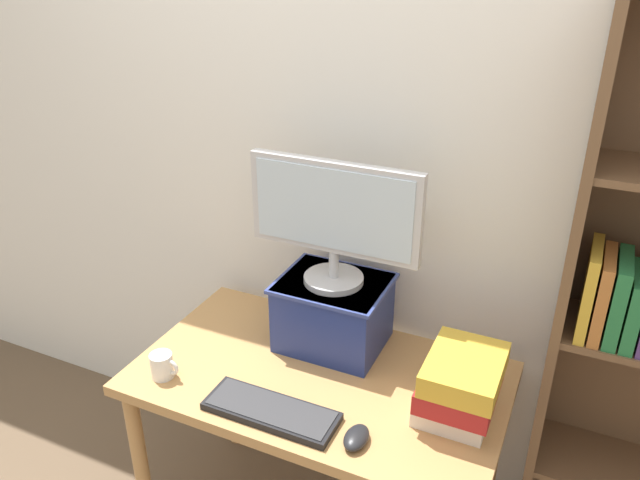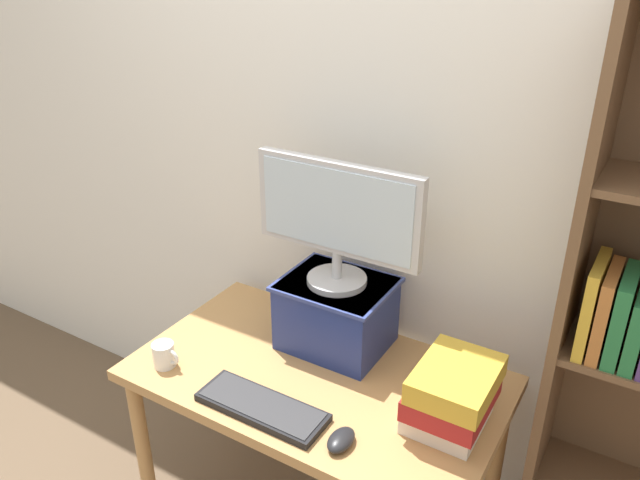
% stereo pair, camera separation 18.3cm
% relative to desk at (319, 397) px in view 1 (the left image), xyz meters
% --- Properties ---
extents(back_wall, '(7.00, 0.08, 2.60)m').
position_rel_desk_xyz_m(back_wall, '(0.00, 0.42, 0.67)').
color(back_wall, silver).
rests_on(back_wall, ground_plane).
extents(desk, '(1.15, 0.66, 0.72)m').
position_rel_desk_xyz_m(desk, '(0.00, 0.00, 0.00)').
color(desk, '#B7844C').
rests_on(desk, ground_plane).
extents(riser_box, '(0.35, 0.29, 0.24)m').
position_rel_desk_xyz_m(riser_box, '(-0.03, 0.17, 0.21)').
color(riser_box, navy).
rests_on(riser_box, desk).
extents(computer_monitor, '(0.55, 0.19, 0.41)m').
position_rel_desk_xyz_m(computer_monitor, '(-0.03, 0.17, 0.56)').
color(computer_monitor, '#B7B7BA').
rests_on(computer_monitor, riser_box).
extents(keyboard, '(0.39, 0.14, 0.02)m').
position_rel_desk_xyz_m(keyboard, '(-0.05, -0.22, 0.10)').
color(keyboard, black).
rests_on(keyboard, desk).
extents(computer_mouse, '(0.06, 0.10, 0.04)m').
position_rel_desk_xyz_m(computer_mouse, '(0.22, -0.23, 0.11)').
color(computer_mouse, black).
rests_on(computer_mouse, desk).
extents(book_stack, '(0.22, 0.27, 0.20)m').
position_rel_desk_xyz_m(book_stack, '(0.44, -0.00, 0.19)').
color(book_stack, silver).
rests_on(book_stack, desk).
extents(coffee_mug, '(0.10, 0.07, 0.08)m').
position_rel_desk_xyz_m(coffee_mug, '(-0.44, -0.21, 0.13)').
color(coffee_mug, white).
rests_on(coffee_mug, desk).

